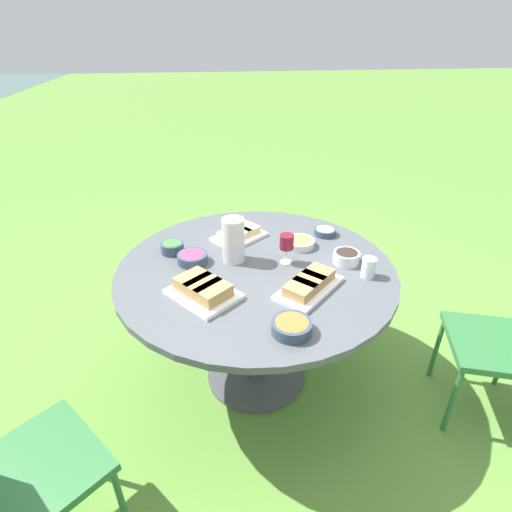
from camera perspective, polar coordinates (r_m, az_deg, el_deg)
name	(u,v)px	position (r m, az deg, el deg)	size (l,w,h in m)	color
ground_plane	(256,374)	(2.55, 0.00, -16.53)	(40.00, 40.00, 0.00)	#5B8C38
dining_table	(256,284)	(2.12, 0.00, -3.97)	(1.43, 1.43, 0.78)	#4C4C51
chair_near_left	(7,473)	(1.77, -32.07, -24.76)	(0.61, 0.60, 0.89)	#2D6B38
water_pitcher	(233,240)	(2.06, -3.25, 2.29)	(0.13, 0.12, 0.24)	silver
wine_glass	(287,243)	(2.04, 4.41, 1.87)	(0.07, 0.07, 0.16)	silver
platter_bread_main	(203,289)	(1.84, -7.57, -4.73)	(0.39, 0.38, 0.08)	white
platter_charcuterie	(239,234)	(2.33, -2.42, 3.14)	(0.33, 0.35, 0.06)	white
platter_sandwich_side	(309,285)	(1.88, 7.61, -4.06)	(0.38, 0.38, 0.07)	white
bowl_fries	(300,243)	(2.25, 6.25, 1.93)	(0.17, 0.17, 0.04)	silver
bowl_salad	(172,247)	(2.22, -11.86, 1.28)	(0.12, 0.12, 0.06)	#334256
bowl_olives	(346,257)	(2.13, 12.79, -0.11)	(0.14, 0.14, 0.06)	silver
bowl_dip_red	(192,258)	(2.11, -9.07, -0.23)	(0.16, 0.16, 0.05)	#334256
bowl_dip_cream	(325,231)	(2.41, 9.83, 3.49)	(0.13, 0.13, 0.04)	#334256
bowl_roasted_veg	(292,326)	(1.63, 5.11, -9.98)	(0.16, 0.16, 0.05)	#334256
cup_water_near	(369,268)	(2.03, 15.79, -1.60)	(0.07, 0.07, 0.10)	silver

